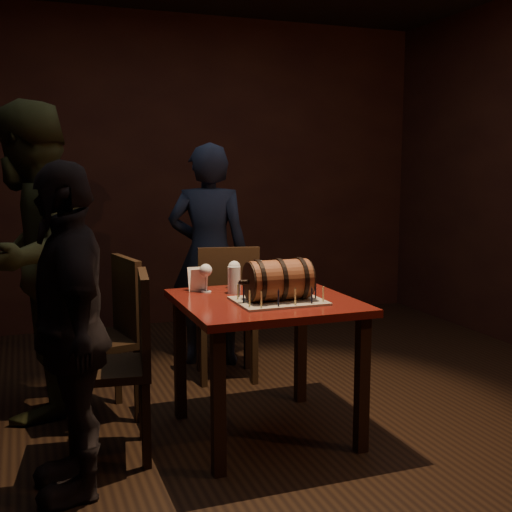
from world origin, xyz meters
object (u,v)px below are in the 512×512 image
Objects in this scene: barrel_cake at (278,280)px; wine_glass_right at (260,268)px; wine_glass_mid at (234,268)px; chair_left_front at (125,355)px; pub_table at (265,319)px; chair_left_rear at (111,328)px; person_left_rear at (30,261)px; person_back at (209,255)px; pint_of_ale at (234,281)px; chair_back at (227,306)px; person_left_front at (69,330)px; wine_glass_left at (206,272)px.

barrel_cake reaches higher than wine_glass_right.
chair_left_front is at bearing -153.45° from wine_glass_mid.
wine_glass_mid is (-0.06, 0.34, 0.23)m from pub_table.
chair_left_front is at bearing -90.63° from chair_left_rear.
person_left_rear reaches higher than chair_left_front.
pub_table is 0.56× the size of person_back.
person_left_rear is at bearing 46.72° from person_back.
chair_back is (0.18, 0.69, -0.30)m from pint_of_ale.
wine_glass_mid is at bearing -103.42° from chair_back.
chair_back is (0.04, 0.99, -0.34)m from barrel_cake.
wine_glass_right is 1.07× the size of pint_of_ale.
person_left_front is (-1.11, -0.59, -0.13)m from wine_glass_right.
barrel_cake is 0.41× the size of chair_left_rear.
barrel_cake is at bearing -39.57° from chair_left_rear.
wine_glass_mid is 0.17× the size of chair_left_front.
person_left_rear reaches higher than pint_of_ale.
pint_of_ale is at bearing -28.83° from chair_left_rear.
wine_glass_right is 0.17× the size of chair_left_rear.
wine_glass_left is 0.17× the size of chair_back.
person_left_front reaches higher than chair_left_front.
person_left_rear is (-1.20, 0.85, 0.04)m from barrel_cake.
pub_table is 1.41m from person_left_rear.
pint_of_ale is (-0.20, -0.11, -0.05)m from wine_glass_right.
wine_glass_mid is at bearing 103.49° from person_back.
person_left_front is at bearing 30.48° from person_left_rear.
wine_glass_mid is 0.66m from chair_back.
person_back is (0.18, 1.15, -0.01)m from pint_of_ale.
chair_left_rear is at bearing 86.29° from person_left_rear.
person_left_front reaches higher than pub_table.
pub_table is 0.44m from wine_glass_left.
chair_left_rear is 0.51× the size of person_left_rear.
pub_table is 0.76m from chair_left_front.
chair_back reaches higher than pint_of_ale.
wine_glass_right is 0.68m from chair_back.
person_left_rear is at bearing 159.33° from wine_glass_mid.
wine_glass_right is 0.93m from chair_left_rear.
person_left_front is (-1.10, -1.17, 0.22)m from chair_back.
person_back is (0.14, 1.01, -0.06)m from wine_glass_mid.
chair_left_front reaches higher than pub_table.
chair_left_rear is at bearing 152.05° from wine_glass_left.
chair_back is at bearing 22.97° from chair_left_rear.
barrel_cake reaches higher than wine_glass_left.
chair_left_rear is (-0.74, 0.54, -0.12)m from pub_table.
barrel_cake is 0.45m from wine_glass_mid.
wine_glass_right is at bearing 4.30° from wine_glass_left.
pub_table is at bearing 109.22° from barrel_cake.
wine_glass_mid reaches higher than pint_of_ale.
pint_of_ale is (0.14, -0.09, -0.05)m from wine_glass_left.
chair_left_rear is at bearing -157.03° from chair_back.
chair_left_rear reaches higher than pub_table.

